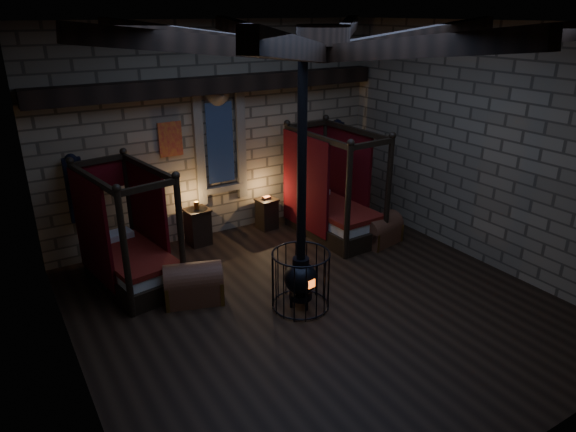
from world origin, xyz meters
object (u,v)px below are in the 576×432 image
bed_right (332,209)px  bed_left (130,256)px  trunk_left (194,284)px  stove (301,273)px  trunk_right (381,230)px

bed_right → bed_left: bearing=176.4°
bed_left → bed_right: bearing=-10.5°
bed_left → trunk_left: bearing=-67.8°
bed_left → trunk_left: 1.33m
bed_right → stove: 2.94m
trunk_right → stove: stove is taller
bed_left → trunk_right: 4.80m
bed_right → trunk_left: (-3.44, -1.03, -0.24)m
bed_left → bed_right: (4.13, -0.09, 0.04)m
bed_right → stove: stove is taller
bed_right → trunk_left: size_ratio=2.10×
trunk_left → stove: bearing=-19.1°
trunk_left → trunk_right: trunk_left is taller
bed_right → trunk_right: (0.56, -0.90, -0.27)m
trunk_right → bed_right: bearing=110.2°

